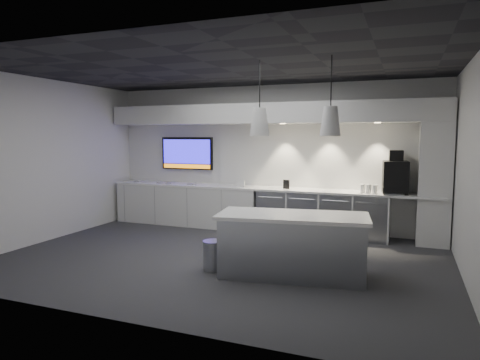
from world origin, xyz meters
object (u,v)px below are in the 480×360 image
at_px(wall_tv, 187,153).
at_px(bin, 213,255).
at_px(coffee_machine, 395,176).
at_px(island, 292,245).

distance_m(wall_tv, bin, 3.87).
bearing_deg(coffee_machine, island, -122.00).
distance_m(island, bin, 1.18).
bearing_deg(island, coffee_machine, 55.56).
bearing_deg(wall_tv, bin, -55.84).
bearing_deg(wall_tv, coffee_machine, -3.18).
bearing_deg(bin, coffee_machine, 48.89).
relative_size(wall_tv, island, 0.58).
height_order(island, coffee_machine, coffee_machine).
bearing_deg(bin, wall_tv, 124.16).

